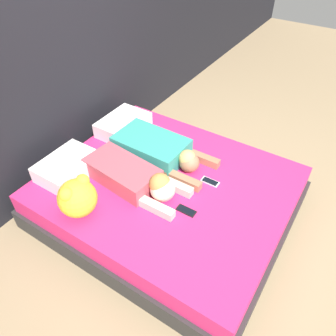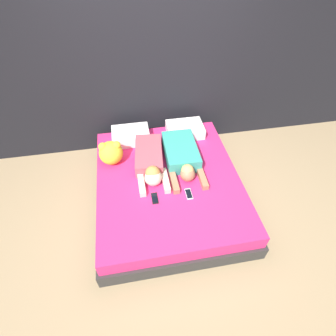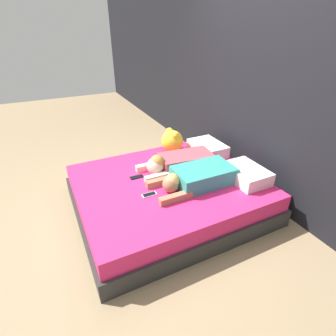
# 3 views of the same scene
# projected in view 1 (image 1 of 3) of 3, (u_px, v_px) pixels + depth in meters

# --- Properties ---
(ground_plane) EXTENTS (12.00, 12.00, 0.00)m
(ground_plane) POSITION_uv_depth(u_px,v_px,m) (168.00, 211.00, 3.02)
(ground_plane) COLOR #9E8460
(wall_back) EXTENTS (12.00, 0.06, 2.60)m
(wall_back) POSITION_uv_depth(u_px,v_px,m) (47.00, 44.00, 2.63)
(wall_back) COLOR black
(wall_back) RESTS_ON ground_plane
(bed) EXTENTS (1.74, 2.03, 0.38)m
(bed) POSITION_uv_depth(u_px,v_px,m) (168.00, 197.00, 2.89)
(bed) COLOR #2D2D2D
(bed) RESTS_ON ground_plane
(pillow_head_left) EXTENTS (0.50, 0.36, 0.15)m
(pillow_head_left) POSITION_uv_depth(u_px,v_px,m) (68.00, 167.00, 2.79)
(pillow_head_left) COLOR white
(pillow_head_left) RESTS_ON bed
(pillow_head_right) EXTENTS (0.50, 0.36, 0.15)m
(pillow_head_right) POSITION_uv_depth(u_px,v_px,m) (123.00, 125.00, 3.27)
(pillow_head_right) COLOR white
(pillow_head_right) RESTS_ON bed
(person_left) EXTENTS (0.39, 0.92, 0.23)m
(person_left) POSITION_uv_depth(u_px,v_px,m) (135.00, 177.00, 2.67)
(person_left) COLOR #B24C59
(person_left) RESTS_ON bed
(person_right) EXTENTS (0.41, 0.93, 0.20)m
(person_right) POSITION_uv_depth(u_px,v_px,m) (159.00, 150.00, 2.94)
(person_right) COLOR teal
(person_right) RESTS_ON bed
(cell_phone_left) EXTENTS (0.07, 0.15, 0.01)m
(cell_phone_left) POSITION_uv_depth(u_px,v_px,m) (186.00, 211.00, 2.51)
(cell_phone_left) COLOR black
(cell_phone_left) RESTS_ON bed
(cell_phone_right) EXTENTS (0.07, 0.15, 0.01)m
(cell_phone_right) POSITION_uv_depth(u_px,v_px,m) (210.00, 182.00, 2.75)
(cell_phone_right) COLOR silver
(cell_phone_right) RESTS_ON bed
(plush_toy) EXTENTS (0.29, 0.29, 0.31)m
(plush_toy) POSITION_uv_depth(u_px,v_px,m) (77.00, 197.00, 2.41)
(plush_toy) COLOR yellow
(plush_toy) RESTS_ON bed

